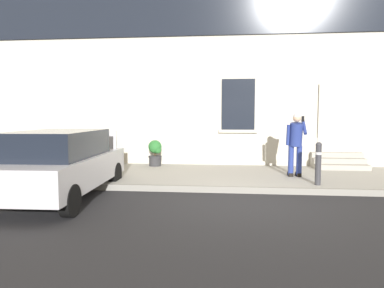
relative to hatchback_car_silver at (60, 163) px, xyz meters
The scene contains 10 objects.
ground_plane 4.02m from the hatchback_car_silver, ahead, with size 80.00×80.00×0.00m, color #232326.
sidewalk 4.86m from the hatchback_car_silver, 34.87° to the left, with size 24.00×3.60×0.15m, color #99968E.
curb_edge 4.10m from the hatchback_car_silver, 12.68° to the left, with size 24.00×0.12×0.15m, color gray.
building_facade 7.19m from the hatchback_car_silver, 52.96° to the left, with size 24.00×1.52×7.50m.
entrance_stoop 8.36m from the hatchback_car_silver, 30.01° to the left, with size 1.62×0.96×0.48m.
hatchback_car_silver is the anchor object (origin of this frame).
bollard_near_person 5.99m from the hatchback_car_silver, 12.50° to the left, with size 0.15×0.15×1.04m.
person_on_phone 6.02m from the hatchback_car_silver, 23.21° to the left, with size 0.51×0.50×1.74m.
planter_terracotta 4.02m from the hatchback_car_silver, 97.49° to the left, with size 0.44×0.44×0.86m.
planter_charcoal 4.21m from the hatchback_car_silver, 72.25° to the left, with size 0.44×0.44×0.86m.
Camera 1 is at (-0.31, -7.09, 1.83)m, focal length 31.98 mm.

